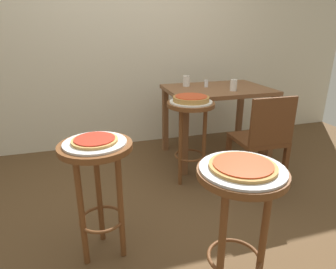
{
  "coord_description": "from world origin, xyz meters",
  "views": [
    {
      "loc": [
        -0.52,
        -1.85,
        1.36
      ],
      "look_at": [
        0.02,
        -0.04,
        0.68
      ],
      "focal_mm": 31.45,
      "sensor_mm": 36.0,
      "label": 1
    }
  ],
  "objects": [
    {
      "name": "serving_plate_middle",
      "position": [
        -0.47,
        -0.26,
        0.76
      ],
      "size": [
        0.35,
        0.35,
        0.01
      ],
      "primitive_type": "cylinder",
      "color": "silver",
      "rests_on": "stool_middle"
    },
    {
      "name": "pizza_foreground",
      "position": [
        0.15,
        -0.79,
        0.77
      ],
      "size": [
        0.31,
        0.31,
        0.02
      ],
      "color": "#B78442",
      "rests_on": "serving_plate_foreground"
    },
    {
      "name": "wooden_chair",
      "position": [
        0.94,
        0.18,
        0.47
      ],
      "size": [
        0.4,
        0.4,
        0.85
      ],
      "color": "#5B3319",
      "rests_on": "ground_plane"
    },
    {
      "name": "cup_near_edge",
      "position": [
        0.94,
        0.74,
        0.83
      ],
      "size": [
        0.07,
        0.07,
        0.11
      ],
      "primitive_type": "cylinder",
      "color": "silver",
      "rests_on": "dining_table"
    },
    {
      "name": "ground_plane",
      "position": [
        0.0,
        0.0,
        0.0
      ],
      "size": [
        6.0,
        6.0,
        0.0
      ],
      "primitive_type": "plane",
      "color": "brown"
    },
    {
      "name": "serving_plate_foreground",
      "position": [
        0.15,
        -0.79,
        0.76
      ],
      "size": [
        0.4,
        0.4,
        0.01
      ],
      "primitive_type": "cylinder",
      "color": "silver",
      "rests_on": "stool_foreground"
    },
    {
      "name": "stool_leftside",
      "position": [
        0.39,
        0.48,
        0.56
      ],
      "size": [
        0.42,
        0.42,
        0.75
      ],
      "color": "brown",
      "rests_on": "ground_plane"
    },
    {
      "name": "stool_middle",
      "position": [
        -0.47,
        -0.26,
        0.56
      ],
      "size": [
        0.42,
        0.42,
        0.75
      ],
      "color": "brown",
      "rests_on": "ground_plane"
    },
    {
      "name": "serving_plate_leftside",
      "position": [
        0.39,
        0.48,
        0.76
      ],
      "size": [
        0.37,
        0.37,
        0.01
      ],
      "primitive_type": "cylinder",
      "color": "white",
      "rests_on": "stool_leftside"
    },
    {
      "name": "condiment_shaker",
      "position": [
        0.76,
        1.0,
        0.81
      ],
      "size": [
        0.04,
        0.04,
        0.07
      ],
      "primitive_type": "cylinder",
      "color": "white",
      "rests_on": "dining_table"
    },
    {
      "name": "stool_foreground",
      "position": [
        0.15,
        -0.79,
        0.56
      ],
      "size": [
        0.42,
        0.42,
        0.75
      ],
      "color": "brown",
      "rests_on": "ground_plane"
    },
    {
      "name": "back_wall",
      "position": [
        0.0,
        1.65,
        1.5
      ],
      "size": [
        6.0,
        0.1,
        3.0
      ],
      "primitive_type": "cube",
      "color": "beige",
      "rests_on": "ground_plane"
    },
    {
      "name": "pizza_middle",
      "position": [
        -0.47,
        -0.26,
        0.77
      ],
      "size": [
        0.26,
        0.26,
        0.02
      ],
      "color": "tan",
      "rests_on": "serving_plate_middle"
    },
    {
      "name": "cup_far_edge",
      "position": [
        0.57,
        1.1,
        0.83
      ],
      "size": [
        0.07,
        0.07,
        0.11
      ],
      "primitive_type": "cylinder",
      "color": "silver",
      "rests_on": "dining_table"
    },
    {
      "name": "pizza_leftside",
      "position": [
        0.39,
        0.48,
        0.79
      ],
      "size": [
        0.31,
        0.31,
        0.05
      ],
      "color": "#B78442",
      "rests_on": "serving_plate_leftside"
    },
    {
      "name": "dining_table",
      "position": [
        0.86,
        0.92,
        0.65
      ],
      "size": [
        1.06,
        0.75,
        0.77
      ],
      "color": "brown",
      "rests_on": "ground_plane"
    }
  ]
}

